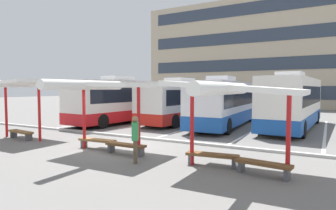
{
  "coord_description": "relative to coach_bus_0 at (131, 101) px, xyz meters",
  "views": [
    {
      "loc": [
        8.31,
        -10.47,
        2.73
      ],
      "look_at": [
        -0.02,
        4.33,
        1.76
      ],
      "focal_mm": 30.72,
      "sensor_mm": 36.0,
      "label": 1
    }
  ],
  "objects": [
    {
      "name": "lane_stripe_3",
      "position": [
        10.13,
        0.99,
        -1.71
      ],
      "size": [
        0.16,
        14.0,
        0.01
      ],
      "primitive_type": "cube",
      "color": "white",
      "rests_on": "ground"
    },
    {
      "name": "lane_stripe_1",
      "position": [
        1.97,
        0.99,
        -1.71
      ],
      "size": [
        0.16,
        14.0,
        0.01
      ],
      "primitive_type": "cube",
      "color": "white",
      "rests_on": "ground"
    },
    {
      "name": "coach_bus_3",
      "position": [
        12.22,
        2.07,
        0.04
      ],
      "size": [
        3.07,
        11.18,
        3.79
      ],
      "color": "silver",
      "rests_on": "ground"
    },
    {
      "name": "bench_2",
      "position": [
        7.05,
        -9.79,
        -1.38
      ],
      "size": [
        1.84,
        0.42,
        0.45
      ],
      "color": "brown",
      "rests_on": "ground"
    },
    {
      "name": "waiting_shelter_2",
      "position": [
        11.72,
        -10.19,
        0.98
      ],
      "size": [
        4.19,
        4.95,
        2.99
      ],
      "color": "red",
      "rests_on": "ground"
    },
    {
      "name": "platform_kerb",
      "position": [
        6.05,
        -6.39,
        -1.66
      ],
      "size": [
        44.0,
        0.24,
        0.12
      ],
      "primitive_type": "cube",
      "color": "#ADADA8",
      "rests_on": "ground"
    },
    {
      "name": "bench_4",
      "position": [
        12.62,
        -10.04,
        -1.38
      ],
      "size": [
        1.77,
        0.65,
        0.45
      ],
      "color": "brown",
      "rests_on": "ground"
    },
    {
      "name": "bench_0",
      "position": [
        -0.13,
        -9.67,
        -1.38
      ],
      "size": [
        1.99,
        0.67,
        0.45
      ],
      "color": "brown",
      "rests_on": "ground"
    },
    {
      "name": "coach_bus_1",
      "position": [
        4.26,
        2.18,
        -0.08
      ],
      "size": [
        3.23,
        11.53,
        3.55
      ],
      "color": "silver",
      "rests_on": "ground"
    },
    {
      "name": "waiting_shelter_0",
      "position": [
        -0.13,
        -9.84,
        1.21
      ],
      "size": [
        3.89,
        4.71,
        3.21
      ],
      "color": "red",
      "rests_on": "ground"
    },
    {
      "name": "waiting_shelter_1",
      "position": [
        6.15,
        -9.99,
        1.11
      ],
      "size": [
        4.03,
        4.87,
        3.05
      ],
      "color": "red",
      "rests_on": "ground"
    },
    {
      "name": "lane_stripe_4",
      "position": [
        14.2,
        0.99,
        -1.71
      ],
      "size": [
        0.16,
        14.0,
        0.01
      ],
      "primitive_type": "cube",
      "color": "white",
      "rests_on": "ground"
    },
    {
      "name": "bench_1",
      "position": [
        5.25,
        -9.54,
        -1.38
      ],
      "size": [
        1.86,
        0.56,
        0.45
      ],
      "color": "brown",
      "rests_on": "ground"
    },
    {
      "name": "lane_stripe_2",
      "position": [
        6.05,
        0.99,
        -1.71
      ],
      "size": [
        0.16,
        14.0,
        0.01
      ],
      "primitive_type": "cube",
      "color": "white",
      "rests_on": "ground"
    },
    {
      "name": "coach_bus_0",
      "position": [
        0.0,
        0.0,
        0.0
      ],
      "size": [
        3.37,
        11.98,
        3.7
      ],
      "color": "silver",
      "rests_on": "ground"
    },
    {
      "name": "waiting_passenger_0",
      "position": [
        8.22,
        -10.71,
        -0.7
      ],
      "size": [
        0.45,
        0.54,
        1.74
      ],
      "color": "brown",
      "rests_on": "ground"
    },
    {
      "name": "bench_3",
      "position": [
        10.82,
        -9.73,
        -1.38
      ],
      "size": [
        1.88,
        0.64,
        0.45
      ],
      "color": "brown",
      "rests_on": "ground"
    },
    {
      "name": "ground_plane",
      "position": [
        6.05,
        -8.72,
        -1.72
      ],
      "size": [
        160.0,
        160.0,
        0.0
      ],
      "primitive_type": "plane",
      "color": "slate"
    },
    {
      "name": "terminal_building",
      "position": [
        6.08,
        29.65,
        6.25
      ],
      "size": [
        37.09,
        14.18,
        18.67
      ],
      "color": "tan",
      "rests_on": "ground"
    },
    {
      "name": "lane_stripe_0",
      "position": [
        -2.11,
        0.99,
        -1.71
      ],
      "size": [
        0.16,
        14.0,
        0.01
      ],
      "primitive_type": "cube",
      "color": "white",
      "rests_on": "ground"
    },
    {
      "name": "coach_bus_2",
      "position": [
        7.85,
        1.04,
        -0.08
      ],
      "size": [
        2.95,
        10.95,
        3.57
      ],
      "color": "silver",
      "rests_on": "ground"
    }
  ]
}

